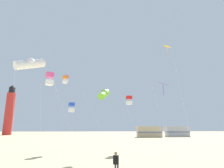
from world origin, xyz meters
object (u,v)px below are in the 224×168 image
kite_box_rainbow (50,79)px  kite_box_scarlet (129,100)px  kite_box_orange (65,80)px  kite_diamond_gold (168,51)px  kite_tube_lime (104,94)px  lighthouse_distant (9,111)px  kite_tube_white (30,64)px  rv_van_silver (177,131)px  kite_diamond_violet (163,86)px  kite_flyer_standing (116,161)px  kite_box_blue (72,107)px  kite_box_magenta (66,79)px  rv_van_tan (149,132)px

kite_box_rainbow → kite_box_scarlet: size_ratio=1.11×
kite_box_rainbow → kite_box_orange: size_ratio=0.73×
kite_box_orange → kite_diamond_gold: bearing=-13.5°
kite_tube_lime → lighthouse_distant: bearing=125.0°
kite_tube_white → lighthouse_distant: 56.11m
lighthouse_distant → rv_van_silver: 54.20m
kite_diamond_violet → kite_box_orange: kite_box_orange is taller
kite_flyer_standing → kite_diamond_gold: (8.20, 11.30, 12.42)m
rv_van_silver → kite_box_scarlet: bearing=-124.7°
kite_box_scarlet → kite_tube_white: bearing=-134.3°
kite_diamond_violet → rv_van_silver: size_ratio=1.09×
kite_tube_lime → lighthouse_distant: size_ratio=0.40×
kite_diamond_violet → kite_box_scarlet: size_ratio=1.06×
kite_tube_lime → kite_tube_white: 7.84m
kite_tube_white → kite_diamond_violet: bearing=15.1°
lighthouse_distant → kite_diamond_violet: bearing=-51.2°
kite_box_blue → kite_box_magenta: size_ratio=0.52×
kite_box_scarlet → kite_tube_lime: (-3.36, -4.98, -0.05)m
kite_tube_lime → rv_van_silver: (20.77, 33.35, -4.69)m
kite_diamond_violet → kite_tube_white: kite_tube_white is taller
kite_flyer_standing → kite_diamond_violet: kite_diamond_violet is taller
kite_flyer_standing → kite_box_magenta: bearing=-56.3°
kite_box_blue → kite_box_scarlet: size_ratio=0.83×
kite_flyer_standing → rv_van_tan: (11.42, 37.57, 0.78)m
kite_flyer_standing → rv_van_silver: bearing=-105.1°
kite_tube_white → rv_van_tan: kite_tube_white is taller
kite_box_magenta → kite_diamond_violet: bearing=-43.8°
kite_tube_white → kite_box_scarlet: bearing=45.7°
kite_diamond_violet → kite_box_scarlet: (-2.52, 6.43, -0.55)m
kite_box_blue → kite_tube_white: bearing=-104.2°
kite_flyer_standing → kite_box_orange: bearing=-54.5°
kite_tube_lime → rv_van_tan: size_ratio=1.04×
kite_tube_white → rv_van_silver: bearing=54.8°
kite_box_magenta → kite_tube_lime: size_ratio=1.60×
kite_diamond_violet → lighthouse_distant: size_ratio=0.42×
kite_diamond_gold → lighthouse_distant: lighthouse_distant is taller
rv_van_tan → rv_van_silver: bearing=14.8°
kite_diamond_violet → kite_tube_lime: 6.08m
rv_van_tan → kite_tube_lime: bearing=-113.5°
kite_box_orange → rv_van_silver: (26.66, 25.26, -8.24)m
kite_diamond_violet → rv_van_silver: (14.90, 34.79, -5.30)m
kite_box_orange → rv_van_silver: bearing=43.5°
kite_box_blue → rv_van_tan: 31.75m
kite_box_blue → kite_box_rainbow: kite_box_rainbow is taller
kite_box_blue → kite_box_rainbow: 6.92m
kite_diamond_violet → kite_box_rainbow: (-10.82, -1.45, 0.22)m
lighthouse_distant → kite_box_magenta: bearing=-54.0°
kite_diamond_violet → kite_box_orange: (-11.77, 9.53, 2.94)m
rv_van_silver → kite_box_rainbow: bearing=-128.5°
kite_flyer_standing → lighthouse_distant: 61.76m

